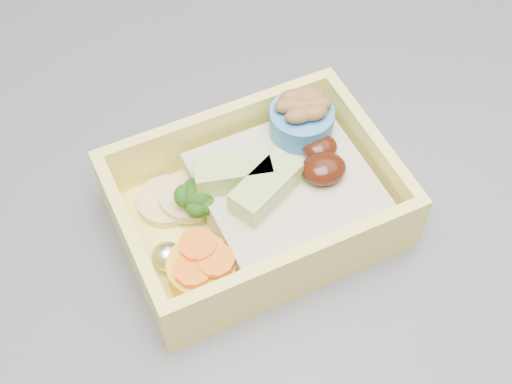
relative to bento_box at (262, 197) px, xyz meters
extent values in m
cube|color=#353439|center=(0.13, -0.14, -0.04)|extent=(1.24, 0.84, 0.04)
cube|color=#F8EA66|center=(0.00, 0.00, -0.02)|extent=(0.20, 0.16, 0.01)
cube|color=#F8EA66|center=(-0.02, 0.06, 0.01)|extent=(0.18, 0.05, 0.04)
cube|color=#F8EA66|center=(0.01, -0.06, 0.01)|extent=(0.18, 0.05, 0.04)
cube|color=#F8EA66|center=(0.08, 0.01, 0.01)|extent=(0.03, 0.11, 0.04)
cube|color=#F8EA66|center=(-0.09, -0.02, 0.01)|extent=(0.03, 0.11, 0.04)
cube|color=#C0B187|center=(0.02, 0.00, 0.00)|extent=(0.13, 0.12, 0.03)
ellipsoid|color=#351208|center=(0.04, 0.00, 0.02)|extent=(0.03, 0.03, 0.02)
ellipsoid|color=#351208|center=(0.04, 0.02, 0.02)|extent=(0.03, 0.02, 0.01)
cube|color=#A4C667|center=(0.00, -0.01, 0.02)|extent=(0.05, 0.05, 0.02)
cube|color=#A4C667|center=(-0.02, 0.01, 0.02)|extent=(0.05, 0.02, 0.02)
cylinder|color=#61934F|center=(-0.04, 0.00, -0.01)|extent=(0.01, 0.01, 0.02)
sphere|color=#215212|center=(-0.04, 0.00, 0.01)|extent=(0.02, 0.02, 0.02)
sphere|color=#215212|center=(-0.03, 0.01, 0.01)|extent=(0.02, 0.02, 0.02)
sphere|color=#215212|center=(-0.05, 0.01, 0.01)|extent=(0.02, 0.02, 0.02)
sphere|color=#215212|center=(-0.04, 0.00, 0.01)|extent=(0.01, 0.01, 0.01)
sphere|color=#215212|center=(-0.04, 0.00, 0.01)|extent=(0.01, 0.01, 0.01)
sphere|color=#215212|center=(-0.04, 0.01, 0.01)|extent=(0.01, 0.01, 0.01)
cylinder|color=gold|center=(-0.05, -0.04, -0.01)|extent=(0.04, 0.04, 0.02)
cylinder|color=orange|center=(-0.05, -0.04, 0.01)|extent=(0.02, 0.02, 0.00)
cylinder|color=orange|center=(-0.05, -0.05, 0.01)|extent=(0.02, 0.02, 0.00)
cylinder|color=orange|center=(-0.04, -0.05, 0.01)|extent=(0.02, 0.02, 0.00)
cylinder|color=orange|center=(-0.05, -0.03, 0.01)|extent=(0.02, 0.02, 0.00)
cylinder|color=tan|center=(-0.06, 0.02, -0.01)|extent=(0.04, 0.04, 0.01)
cylinder|color=tan|center=(-0.05, 0.02, -0.01)|extent=(0.04, 0.04, 0.01)
ellipsoid|color=silver|center=(-0.03, 0.03, -0.01)|extent=(0.02, 0.02, 0.02)
ellipsoid|color=silver|center=(-0.07, -0.03, -0.01)|extent=(0.02, 0.02, 0.02)
cylinder|color=#3B7ECB|center=(0.04, 0.04, 0.02)|extent=(0.04, 0.04, 0.02)
ellipsoid|color=brown|center=(0.04, 0.04, 0.04)|extent=(0.02, 0.02, 0.01)
ellipsoid|color=brown|center=(0.04, 0.04, 0.04)|extent=(0.02, 0.02, 0.01)
ellipsoid|color=brown|center=(0.03, 0.04, 0.04)|extent=(0.02, 0.02, 0.01)
ellipsoid|color=brown|center=(0.04, 0.03, 0.04)|extent=(0.02, 0.02, 0.01)
ellipsoid|color=brown|center=(0.03, 0.03, 0.04)|extent=(0.02, 0.02, 0.01)
ellipsoid|color=brown|center=(0.05, 0.04, 0.04)|extent=(0.02, 0.02, 0.01)
ellipsoid|color=brown|center=(0.03, 0.05, 0.04)|extent=(0.02, 0.02, 0.01)
ellipsoid|color=brown|center=(0.04, 0.05, 0.04)|extent=(0.02, 0.02, 0.01)
camera|label=1|loc=(-0.07, -0.26, 0.39)|focal=50.00mm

